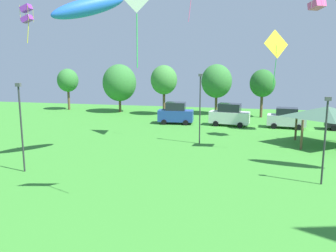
% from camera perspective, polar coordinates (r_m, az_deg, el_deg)
% --- Properties ---
extents(kite_flying_0, '(5.04, 4.86, 2.75)m').
position_cam_1_polar(kite_flying_0, '(27.46, -12.61, 18.15)').
color(kite_flying_0, blue).
extents(kite_flying_2, '(0.83, 0.75, 2.76)m').
position_cam_1_polar(kite_flying_2, '(28.75, -21.72, 16.37)').
color(kite_flying_2, purple).
extents(kite_flying_11, '(1.94, 1.35, 4.66)m').
position_cam_1_polar(kite_flying_11, '(29.95, 16.93, 12.16)').
color(kite_flying_11, yellow).
extents(parked_car_leftmost, '(4.33, 2.24, 2.63)m').
position_cam_1_polar(parked_car_leftmost, '(43.14, 1.25, 2.04)').
color(parked_car_leftmost, '#234299').
rests_on(parked_car_leftmost, ground).
extents(parked_car_second_from_left, '(4.78, 2.41, 2.65)m').
position_cam_1_polar(parked_car_second_from_left, '(42.40, 9.82, 1.75)').
color(parked_car_second_from_left, silver).
rests_on(parked_car_second_from_left, ground).
extents(parked_car_third_from_left, '(4.39, 2.41, 2.32)m').
position_cam_1_polar(parked_car_third_from_left, '(42.62, 18.48, 1.21)').
color(parked_car_third_from_left, silver).
rests_on(parked_car_third_from_left, ground).
extents(park_pavilion, '(5.93, 4.99, 3.60)m').
position_cam_1_polar(park_pavilion, '(34.70, 24.17, 2.04)').
color(park_pavilion, brown).
rests_on(park_pavilion, ground).
extents(light_post_0, '(0.36, 0.20, 6.43)m').
position_cam_1_polar(light_post_0, '(32.58, 5.16, 3.40)').
color(light_post_0, '#2D2D33').
rests_on(light_post_0, ground).
extents(light_post_1, '(0.36, 0.20, 6.14)m').
position_cam_1_polar(light_post_1, '(26.11, -22.51, 0.53)').
color(light_post_1, '#2D2D33').
rests_on(light_post_1, ground).
extents(light_post_2, '(0.36, 0.20, 5.48)m').
position_cam_1_polar(light_post_2, '(23.65, 23.89, -1.37)').
color(light_post_2, '#2D2D33').
rests_on(light_post_2, ground).
extents(treeline_tree_0, '(3.23, 3.23, 6.36)m').
position_cam_1_polar(treeline_tree_0, '(57.43, -15.78, 7.04)').
color(treeline_tree_0, brown).
rests_on(treeline_tree_0, ground).
extents(treeline_tree_1, '(4.94, 4.94, 7.07)m').
position_cam_1_polar(treeline_tree_1, '(53.25, -7.79, 6.87)').
color(treeline_tree_1, brown).
rests_on(treeline_tree_1, ground).
extents(treeline_tree_2, '(3.70, 3.70, 6.98)m').
position_cam_1_polar(treeline_tree_2, '(49.98, -0.66, 7.39)').
color(treeline_tree_2, brown).
rests_on(treeline_tree_2, ground).
extents(treeline_tree_3, '(4.29, 4.29, 7.10)m').
position_cam_1_polar(treeline_tree_3, '(50.84, 7.80, 7.14)').
color(treeline_tree_3, brown).
rests_on(treeline_tree_3, ground).
extents(treeline_tree_4, '(3.36, 3.36, 6.46)m').
position_cam_1_polar(treeline_tree_4, '(49.36, 14.91, 6.61)').
color(treeline_tree_4, brown).
rests_on(treeline_tree_4, ground).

